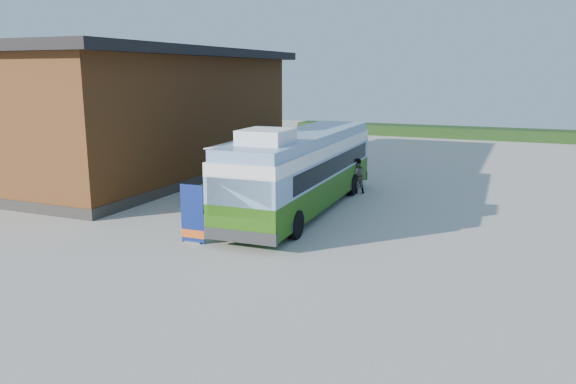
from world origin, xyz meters
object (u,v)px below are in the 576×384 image
at_px(picnic_table, 224,198).
at_px(slurry_tanker, 273,147).
at_px(banner, 192,219).
at_px(person_b, 357,176).
at_px(person_a, 264,170).
at_px(bus, 303,168).

bearing_deg(picnic_table, slurry_tanker, 96.33).
relative_size(banner, person_b, 1.20).
height_order(banner, person_a, banner).
bearing_deg(slurry_tanker, banner, -74.03).
bearing_deg(bus, banner, -108.09).
height_order(person_a, person_b, person_b).
bearing_deg(person_b, bus, 33.19).
bearing_deg(picnic_table, person_a, 90.56).
xyz_separation_m(person_a, person_b, (5.37, -0.21, 0.06)).
xyz_separation_m(banner, person_b, (3.06, 10.73, 0.02)).
distance_m(banner, person_b, 11.16).
relative_size(person_b, slurry_tanker, 0.33).
bearing_deg(banner, slurry_tanker, 103.56).
bearing_deg(bus, person_b, 72.99).
relative_size(bus, slurry_tanker, 2.42).
xyz_separation_m(banner, person_a, (-2.31, 10.94, -0.05)).
relative_size(banner, person_a, 1.29).
xyz_separation_m(picnic_table, person_b, (4.29, 6.23, 0.26)).
distance_m(bus, person_b, 4.74).
xyz_separation_m(banner, picnic_table, (-1.23, 4.50, -0.24)).
relative_size(bus, person_b, 7.29).
relative_size(banner, picnic_table, 1.27).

